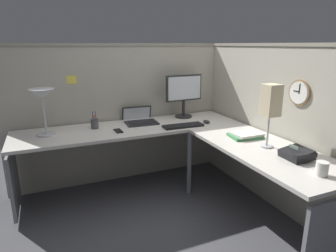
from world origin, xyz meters
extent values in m
plane|color=#47474C|center=(0.00, 0.00, 0.00)|extent=(6.80, 6.80, 0.00)
cube|color=#A8A393|center=(-0.36, 0.87, 0.78)|extent=(2.57, 0.10, 1.55)
cube|color=gray|center=(-0.36, 0.87, 1.56)|extent=(2.57, 0.12, 0.03)
cube|color=#A8A393|center=(0.87, -0.27, 0.78)|extent=(0.10, 2.37, 1.55)
cube|color=gray|center=(0.87, -0.27, 1.56)|extent=(0.12, 2.37, 0.03)
cube|color=beige|center=(-0.38, 0.47, 0.71)|extent=(2.35, 0.66, 0.03)
cube|color=beige|center=(0.47, -0.60, 0.71)|extent=(0.66, 1.49, 0.03)
cylinder|color=slate|center=(0.16, 0.16, 0.35)|extent=(0.05, 0.05, 0.70)
cube|color=slate|center=(-1.53, 0.47, 0.35)|extent=(0.03, 0.58, 0.60)
cube|color=slate|center=(0.47, -1.33, 0.35)|extent=(0.58, 0.03, 0.60)
cylinder|color=#232326|center=(0.32, 0.64, 0.74)|extent=(0.20, 0.20, 0.02)
cylinder|color=#232326|center=(0.32, 0.64, 0.84)|extent=(0.04, 0.04, 0.20)
cube|color=#232326|center=(0.32, 0.64, 1.08)|extent=(0.46, 0.06, 0.30)
cube|color=silver|center=(0.32, 0.62, 1.08)|extent=(0.42, 0.04, 0.26)
cube|color=#232326|center=(-0.23, 0.56, 0.74)|extent=(0.35, 0.26, 0.02)
cube|color=black|center=(-0.23, 0.56, 0.75)|extent=(0.30, 0.20, 0.00)
cube|color=#232326|center=(-0.22, 0.78, 0.77)|extent=(0.34, 0.09, 0.22)
cube|color=silver|center=(-0.22, 0.77, 0.77)|extent=(0.31, 0.07, 0.18)
cube|color=black|center=(0.13, 0.26, 0.74)|extent=(0.43, 0.15, 0.02)
ellipsoid|color=#232326|center=(0.43, 0.29, 0.75)|extent=(0.06, 0.10, 0.03)
cylinder|color=#B7BABF|center=(-1.20, 0.51, 0.74)|extent=(0.17, 0.17, 0.02)
cylinder|color=#B7BABF|center=(-1.20, 0.51, 0.93)|extent=(0.02, 0.02, 0.38)
cone|color=#B7BABF|center=(-1.20, 0.51, 1.13)|extent=(0.24, 0.24, 0.09)
cylinder|color=#4C4C51|center=(-0.74, 0.56, 0.78)|extent=(0.08, 0.08, 0.10)
cylinder|color=#1E1EB2|center=(-0.75, 0.57, 0.84)|extent=(0.01, 0.02, 0.13)
cylinder|color=#B21E1E|center=(-0.72, 0.55, 0.84)|extent=(0.01, 0.01, 0.13)
cylinder|color=#D8591E|center=(-0.73, 0.57, 0.85)|extent=(0.03, 0.03, 0.01)
cube|color=black|center=(-0.54, 0.36, 0.73)|extent=(0.07, 0.15, 0.01)
cube|color=black|center=(0.52, -0.88, 0.77)|extent=(0.20, 0.21, 0.10)
cube|color=#8CA58C|center=(0.53, -0.85, 0.80)|extent=(0.02, 0.09, 0.04)
cube|color=black|center=(0.52, -0.97, 0.79)|extent=(0.19, 0.05, 0.04)
cube|color=#3F7F4C|center=(0.50, -0.29, 0.74)|extent=(0.31, 0.25, 0.02)
cube|color=silver|center=(0.52, -0.30, 0.76)|extent=(0.26, 0.19, 0.02)
cylinder|color=#B7BABF|center=(0.51, -0.58, 0.74)|extent=(0.11, 0.11, 0.01)
cylinder|color=#B7BABF|center=(0.51, -0.58, 0.87)|extent=(0.02, 0.02, 0.27)
cube|color=beige|center=(0.51, -0.58, 1.13)|extent=(0.13, 0.13, 0.26)
cylinder|color=silver|center=(0.45, -1.17, 0.78)|extent=(0.08, 0.08, 0.10)
cylinder|color=olive|center=(0.82, -0.58, 1.17)|extent=(0.03, 0.22, 0.22)
cylinder|color=white|center=(0.80, -0.58, 1.17)|extent=(0.00, 0.19, 0.19)
cube|color=black|center=(0.80, -0.56, 1.18)|extent=(0.00, 0.06, 0.01)
cube|color=black|center=(0.80, -0.59, 1.21)|extent=(0.00, 0.01, 0.08)
cube|color=#EAD84C|center=(-0.90, 0.82, 1.21)|extent=(0.10, 0.00, 0.09)
camera|label=1|loc=(-1.18, -2.40, 1.57)|focal=31.29mm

